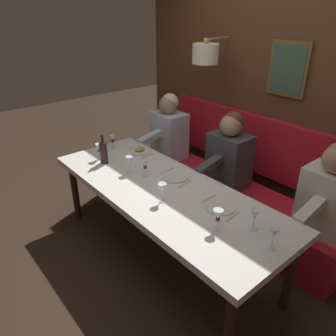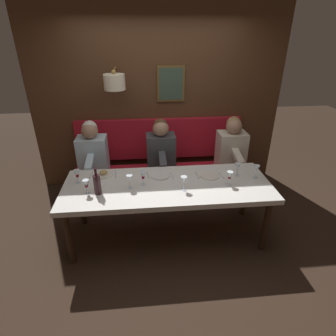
{
  "view_description": "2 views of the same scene",
  "coord_description": "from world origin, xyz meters",
  "px_view_note": "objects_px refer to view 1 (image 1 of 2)",
  "views": [
    {
      "loc": [
        -1.52,
        -1.88,
        2.15
      ],
      "look_at": [
        0.05,
        -0.01,
        0.92
      ],
      "focal_mm": 34.53,
      "sensor_mm": 36.0,
      "label": 1
    },
    {
      "loc": [
        -2.73,
        0.26,
        2.33
      ],
      "look_at": [
        0.05,
        -0.01,
        0.92
      ],
      "focal_mm": 29.59,
      "sensor_mm": 36.0,
      "label": 2
    }
  ],
  "objects_px": {
    "dining_table": "(163,194)",
    "wine_bottle": "(104,152)",
    "diner_near": "(229,153)",
    "diner_middle": "(169,129)",
    "wine_glass_3": "(218,216)",
    "wine_glass_0": "(255,215)",
    "diner_nearest": "(329,193)",
    "wine_glass_7": "(274,233)",
    "wine_glass_6": "(112,139)",
    "wine_glass_4": "(99,148)",
    "wine_glass_5": "(130,161)",
    "wine_glass_2": "(162,189)",
    "wine_glass_1": "(145,165)"
  },
  "relations": [
    {
      "from": "dining_table",
      "to": "wine_bottle",
      "type": "bearing_deg",
      "value": 99.77
    },
    {
      "from": "dining_table",
      "to": "diner_near",
      "type": "bearing_deg",
      "value": 0.63
    },
    {
      "from": "diner_middle",
      "to": "wine_glass_3",
      "type": "relative_size",
      "value": 4.82
    },
    {
      "from": "diner_near",
      "to": "wine_bottle",
      "type": "xyz_separation_m",
      "value": [
        -1.01,
        0.75,
        0.04
      ]
    },
    {
      "from": "diner_near",
      "to": "wine_glass_0",
      "type": "bearing_deg",
      "value": -131.24
    },
    {
      "from": "wine_glass_3",
      "to": "dining_table",
      "type": "bearing_deg",
      "value": 83.72
    },
    {
      "from": "diner_nearest",
      "to": "wine_glass_7",
      "type": "bearing_deg",
      "value": -177.42
    },
    {
      "from": "dining_table",
      "to": "diner_near",
      "type": "xyz_separation_m",
      "value": [
        0.88,
        0.01,
        0.14
      ]
    },
    {
      "from": "wine_glass_6",
      "to": "wine_bottle",
      "type": "bearing_deg",
      "value": -134.98
    },
    {
      "from": "diner_nearest",
      "to": "wine_glass_0",
      "type": "xyz_separation_m",
      "value": [
        -0.76,
        0.16,
        0.04
      ]
    },
    {
      "from": "dining_table",
      "to": "wine_glass_0",
      "type": "xyz_separation_m",
      "value": [
        0.12,
        -0.86,
        0.18
      ]
    },
    {
      "from": "diner_near",
      "to": "wine_glass_4",
      "type": "bearing_deg",
      "value": 138.9
    },
    {
      "from": "wine_glass_5",
      "to": "wine_bottle",
      "type": "relative_size",
      "value": 0.55
    },
    {
      "from": "diner_nearest",
      "to": "wine_glass_0",
      "type": "bearing_deg",
      "value": 167.93
    },
    {
      "from": "wine_glass_7",
      "to": "wine_bottle",
      "type": "height_order",
      "value": "wine_bottle"
    },
    {
      "from": "diner_nearest",
      "to": "diner_near",
      "type": "distance_m",
      "value": 1.03
    },
    {
      "from": "dining_table",
      "to": "wine_glass_7",
      "type": "relative_size",
      "value": 14.45
    },
    {
      "from": "wine_glass_0",
      "to": "wine_glass_7",
      "type": "xyz_separation_m",
      "value": [
        -0.08,
        -0.2,
        0.0
      ]
    },
    {
      "from": "wine_glass_0",
      "to": "wine_bottle",
      "type": "distance_m",
      "value": 1.64
    },
    {
      "from": "diner_middle",
      "to": "wine_glass_2",
      "type": "xyz_separation_m",
      "value": [
        -1.02,
        -1.13,
        0.04
      ]
    },
    {
      "from": "dining_table",
      "to": "wine_glass_6",
      "type": "height_order",
      "value": "wine_glass_6"
    },
    {
      "from": "wine_glass_0",
      "to": "wine_glass_6",
      "type": "distance_m",
      "value": 1.87
    },
    {
      "from": "wine_glass_1",
      "to": "wine_glass_3",
      "type": "height_order",
      "value": "same"
    },
    {
      "from": "wine_glass_5",
      "to": "wine_bottle",
      "type": "xyz_separation_m",
      "value": [
        -0.08,
        0.34,
        -0.0
      ]
    },
    {
      "from": "wine_glass_7",
      "to": "wine_glass_2",
      "type": "bearing_deg",
      "value": 101.98
    },
    {
      "from": "diner_near",
      "to": "wine_glass_4",
      "type": "height_order",
      "value": "diner_near"
    },
    {
      "from": "wine_glass_5",
      "to": "wine_glass_2",
      "type": "bearing_deg",
      "value": -98.61
    },
    {
      "from": "wine_glass_0",
      "to": "wine_glass_6",
      "type": "relative_size",
      "value": 1.0
    },
    {
      "from": "wine_glass_2",
      "to": "wine_glass_4",
      "type": "relative_size",
      "value": 1.0
    },
    {
      "from": "diner_near",
      "to": "wine_glass_7",
      "type": "height_order",
      "value": "diner_near"
    },
    {
      "from": "wine_glass_0",
      "to": "wine_bottle",
      "type": "xyz_separation_m",
      "value": [
        -0.25,
        1.62,
        -0.0
      ]
    },
    {
      "from": "dining_table",
      "to": "diner_middle",
      "type": "xyz_separation_m",
      "value": [
        0.88,
        0.96,
        0.14
      ]
    },
    {
      "from": "wine_bottle",
      "to": "wine_glass_4",
      "type": "bearing_deg",
      "value": 82.59
    },
    {
      "from": "dining_table",
      "to": "wine_glass_4",
      "type": "relative_size",
      "value": 14.45
    },
    {
      "from": "wine_glass_3",
      "to": "wine_glass_6",
      "type": "bearing_deg",
      "value": 83.24
    },
    {
      "from": "dining_table",
      "to": "wine_glass_1",
      "type": "xyz_separation_m",
      "value": [
        0.02,
        0.27,
        0.18
      ]
    },
    {
      "from": "diner_near",
      "to": "wine_glass_1",
      "type": "relative_size",
      "value": 4.82
    },
    {
      "from": "wine_glass_2",
      "to": "diner_near",
      "type": "bearing_deg",
      "value": 9.78
    },
    {
      "from": "wine_glass_1",
      "to": "wine_glass_5",
      "type": "bearing_deg",
      "value": 114.77
    },
    {
      "from": "diner_nearest",
      "to": "wine_glass_2",
      "type": "xyz_separation_m",
      "value": [
        -1.02,
        0.85,
        0.04
      ]
    },
    {
      "from": "wine_glass_0",
      "to": "wine_bottle",
      "type": "relative_size",
      "value": 0.55
    },
    {
      "from": "dining_table",
      "to": "wine_glass_3",
      "type": "xyz_separation_m",
      "value": [
        -0.08,
        -0.7,
        0.18
      ]
    },
    {
      "from": "wine_glass_0",
      "to": "diner_near",
      "type": "bearing_deg",
      "value": 48.76
    },
    {
      "from": "diner_nearest",
      "to": "diner_near",
      "type": "bearing_deg",
      "value": 90.0
    },
    {
      "from": "diner_nearest",
      "to": "wine_glass_3",
      "type": "bearing_deg",
      "value": 161.45
    },
    {
      "from": "wine_glass_3",
      "to": "wine_glass_4",
      "type": "bearing_deg",
      "value": 91.41
    },
    {
      "from": "wine_glass_0",
      "to": "wine_glass_2",
      "type": "bearing_deg",
      "value": 110.96
    },
    {
      "from": "dining_table",
      "to": "wine_glass_4",
      "type": "height_order",
      "value": "wine_glass_4"
    },
    {
      "from": "diner_nearest",
      "to": "wine_glass_4",
      "type": "relative_size",
      "value": 4.82
    },
    {
      "from": "dining_table",
      "to": "wine_glass_3",
      "type": "height_order",
      "value": "wine_glass_3"
    }
  ]
}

